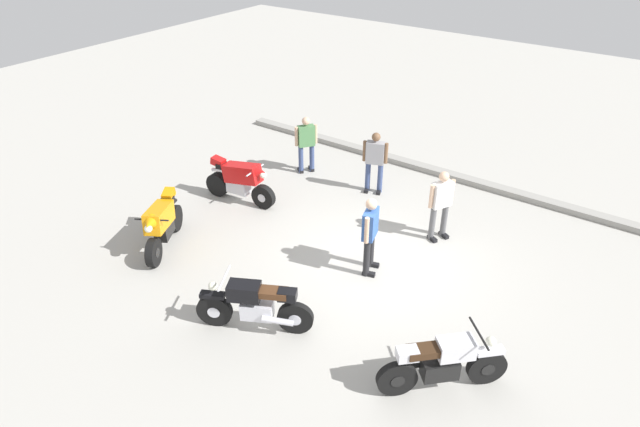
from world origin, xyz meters
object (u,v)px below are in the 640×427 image
at_px(person_in_green_shirt, 306,142).
at_px(person_in_blue_shirt, 370,231).
at_px(motorcycle_silver_cruiser, 443,363).
at_px(motorcycle_orange_sportbike, 162,223).
at_px(person_in_gray_shirt, 375,159).
at_px(motorcycle_black_cruiser, 255,305).
at_px(person_in_white_shirt, 441,201).
at_px(motorcycle_red_sportbike, 240,180).

bearing_deg(person_in_green_shirt, person_in_blue_shirt, 178.19).
bearing_deg(motorcycle_silver_cruiser, motorcycle_orange_sportbike, 134.30).
height_order(motorcycle_orange_sportbike, person_in_gray_shirt, person_in_gray_shirt).
distance_m(motorcycle_black_cruiser, motorcycle_orange_sportbike, 3.39).
xyz_separation_m(motorcycle_silver_cruiser, motorcycle_orange_sportbike, (-6.52, 0.16, 0.07)).
height_order(motorcycle_orange_sportbike, person_in_white_shirt, person_in_white_shirt).
distance_m(motorcycle_silver_cruiser, person_in_gray_shirt, 6.39).
bearing_deg(motorcycle_red_sportbike, person_in_blue_shirt, -15.60).
distance_m(motorcycle_black_cruiser, motorcycle_red_sportbike, 4.59).
height_order(motorcycle_orange_sportbike, person_in_blue_shirt, person_in_blue_shirt).
relative_size(motorcycle_silver_cruiser, motorcycle_red_sportbike, 0.81).
distance_m(person_in_gray_shirt, person_in_blue_shirt, 3.36).
relative_size(motorcycle_red_sportbike, person_in_green_shirt, 1.24).
bearing_deg(person_in_white_shirt, motorcycle_black_cruiser, -78.69).
distance_m(motorcycle_orange_sportbike, person_in_gray_shirt, 5.35).
distance_m(motorcycle_black_cruiser, motorcycle_silver_cruiser, 3.29).
bearing_deg(person_in_gray_shirt, person_in_white_shirt, 45.87).
bearing_deg(motorcycle_orange_sportbike, person_in_gray_shirt, 122.13).
height_order(person_in_gray_shirt, person_in_blue_shirt, person_in_blue_shirt).
distance_m(motorcycle_red_sportbike, person_in_white_shirt, 4.84).
bearing_deg(person_in_green_shirt, motorcycle_red_sportbike, 116.67).
distance_m(motorcycle_silver_cruiser, person_in_blue_shirt, 3.18).
relative_size(motorcycle_orange_sportbike, motorcycle_red_sportbike, 0.91).
relative_size(motorcycle_black_cruiser, person_in_blue_shirt, 1.14).
distance_m(motorcycle_black_cruiser, person_in_white_shirt, 4.75).
bearing_deg(motorcycle_silver_cruiser, person_in_gray_shirt, 85.43).
xyz_separation_m(motorcycle_black_cruiser, motorcycle_red_sportbike, (-3.26, 3.23, 0.07)).
xyz_separation_m(motorcycle_black_cruiser, person_in_gray_shirt, (-0.84, 5.55, 0.38)).
bearing_deg(person_in_blue_shirt, motorcycle_orange_sportbike, -171.58).
bearing_deg(motorcycle_red_sportbike, motorcycle_black_cruiser, -51.45).
relative_size(motorcycle_black_cruiser, person_in_white_shirt, 1.17).
height_order(motorcycle_black_cruiser, person_in_blue_shirt, person_in_blue_shirt).
distance_m(motorcycle_silver_cruiser, person_in_green_shirt, 7.79).
xyz_separation_m(motorcycle_orange_sportbike, motorcycle_red_sportbike, (0.03, 2.42, 0.00)).
bearing_deg(motorcycle_black_cruiser, person_in_blue_shirt, -133.76).
relative_size(motorcycle_orange_sportbike, person_in_white_shirt, 1.09).
distance_m(motorcycle_orange_sportbike, person_in_white_shirt, 5.98).
height_order(motorcycle_orange_sportbike, person_in_green_shirt, person_in_green_shirt).
distance_m(person_in_green_shirt, person_in_blue_shirt, 4.63).
bearing_deg(motorcycle_orange_sportbike, person_in_green_shirt, 144.45).
bearing_deg(motorcycle_black_cruiser, person_in_gray_shirt, -108.78).
distance_m(motorcycle_silver_cruiser, motorcycle_red_sportbike, 6.98).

